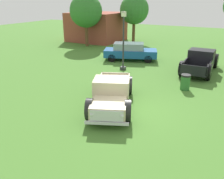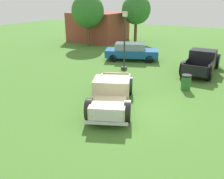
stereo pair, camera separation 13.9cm
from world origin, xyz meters
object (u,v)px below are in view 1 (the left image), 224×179
at_px(sedan_distant_b, 130,51).
at_px(pickup_truck_foreground, 111,95).
at_px(lamp_post_near, 123,40).
at_px(trash_can, 185,82).
at_px(oak_tree_west, 134,10).
at_px(pickup_truck_behind_left, 201,61).
at_px(oak_tree_center, 86,11).

bearing_deg(sedan_distant_b, pickup_truck_foreground, -70.62).
distance_m(lamp_post_near, trash_can, 5.96).
distance_m(pickup_truck_foreground, oak_tree_west, 20.14).
bearing_deg(oak_tree_west, lamp_post_near, -69.92).
distance_m(sedan_distant_b, lamp_post_near, 3.59).
xyz_separation_m(pickup_truck_foreground, sedan_distant_b, (-3.47, 9.86, 0.06)).
xyz_separation_m(pickup_truck_foreground, lamp_post_near, (-2.62, 6.72, 1.57)).
bearing_deg(sedan_distant_b, pickup_truck_behind_left, -5.08).
relative_size(pickup_truck_foreground, sedan_distant_b, 1.09).
distance_m(lamp_post_near, oak_tree_center, 10.85).
bearing_deg(pickup_truck_behind_left, oak_tree_west, 136.08).
distance_m(lamp_post_near, oak_tree_west, 12.78).
distance_m(pickup_truck_behind_left, trash_can, 4.74).
bearing_deg(sedan_distant_b, lamp_post_near, -74.84).
height_order(pickup_truck_foreground, oak_tree_center, oak_tree_center).
relative_size(pickup_truck_behind_left, oak_tree_west, 0.95).
height_order(pickup_truck_behind_left, lamp_post_near, lamp_post_near).
height_order(pickup_truck_foreground, lamp_post_near, lamp_post_near).
relative_size(pickup_truck_foreground, oak_tree_center, 0.96).
xyz_separation_m(trash_can, oak_tree_west, (-9.60, 14.05, 3.42)).
relative_size(pickup_truck_behind_left, oak_tree_center, 0.95).
height_order(sedan_distant_b, trash_can, sedan_distant_b).
height_order(pickup_truck_behind_left, oak_tree_center, oak_tree_center).
xyz_separation_m(pickup_truck_behind_left, lamp_post_near, (-5.33, -2.59, 1.53)).
xyz_separation_m(pickup_truck_behind_left, sedan_distant_b, (-6.18, 0.55, 0.02)).
bearing_deg(trash_can, oak_tree_west, 124.34).
bearing_deg(pickup_truck_behind_left, trash_can, -90.96).
xyz_separation_m(pickup_truck_behind_left, oak_tree_west, (-9.68, 9.32, 3.11)).
relative_size(oak_tree_west, oak_tree_center, 0.99).
distance_m(pickup_truck_behind_left, sedan_distant_b, 6.20).
bearing_deg(lamp_post_near, sedan_distant_b, 105.16).
xyz_separation_m(sedan_distant_b, trash_can, (6.10, -5.28, -0.33)).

